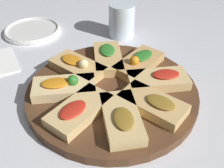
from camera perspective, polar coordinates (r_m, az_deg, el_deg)
name	(u,v)px	position (r m, az deg, el deg)	size (l,w,h in m)	color
ground_plane	(112,95)	(0.61, 0.00, -2.45)	(3.00, 3.00, 0.00)	silver
serving_board	(112,92)	(0.60, 0.00, -1.66)	(0.39, 0.39, 0.02)	#51331E
focaccia_slice_0	(64,87)	(0.58, -10.39, -0.64)	(0.10, 0.15, 0.04)	#E5C689
focaccia_slice_1	(79,110)	(0.53, -7.17, -5.70)	(0.13, 0.15, 0.03)	#DBB775
focaccia_slice_2	(122,118)	(0.51, 2.11, -7.35)	(0.15, 0.09, 0.03)	#DBB775
focaccia_slice_3	(153,104)	(0.54, 8.96, -4.31)	(0.15, 0.13, 0.03)	tan
focaccia_slice_4	(159,80)	(0.61, 10.11, 0.95)	(0.09, 0.15, 0.03)	#DBB775
focaccia_slice_5	(139,63)	(0.66, 5.86, 4.65)	(0.13, 0.15, 0.04)	tan
focaccia_slice_6	(108,58)	(0.67, -0.88, 5.76)	(0.15, 0.10, 0.03)	tan
focaccia_slice_7	(78,67)	(0.64, -7.48, 3.79)	(0.15, 0.13, 0.04)	tan
plate_left	(32,30)	(0.90, -16.95, 11.13)	(0.18, 0.18, 0.02)	white
water_glass	(122,20)	(0.83, 2.10, 13.71)	(0.08, 0.08, 0.10)	silver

